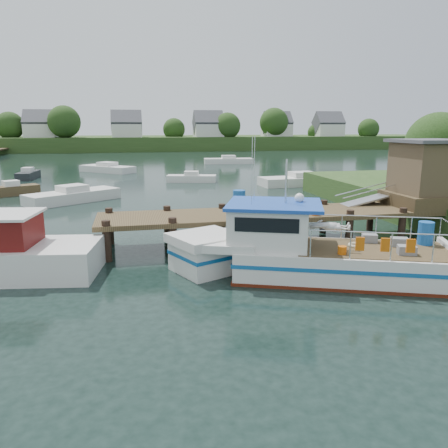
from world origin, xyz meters
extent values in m
plane|color=black|center=(0.00, 0.00, 0.00)|extent=(160.00, 160.00, 0.00)
cylinder|color=#332114|center=(14.00, 6.00, 1.52)|extent=(0.50, 0.50, 3.05)
sphere|color=#254217|center=(14.00, 6.00, 3.96)|extent=(3.90, 3.90, 3.90)
cube|color=#304C1F|center=(0.00, 84.00, 1.40)|extent=(140.00, 24.00, 3.00)
cylinder|color=#332114|center=(-28.00, 79.00, 2.10)|extent=(0.60, 0.60, 4.20)
sphere|color=#254217|center=(-28.00, 79.00, 5.21)|extent=(5.54, 5.54, 5.54)
cylinder|color=#332114|center=(-17.00, 75.00, 2.40)|extent=(0.60, 0.60, 4.80)
sphere|color=#254217|center=(-17.00, 75.00, 5.95)|extent=(6.34, 6.34, 6.34)
cylinder|color=#332114|center=(-6.00, 77.00, 1.50)|extent=(0.60, 0.60, 3.00)
sphere|color=#254217|center=(-6.00, 77.00, 3.72)|extent=(3.96, 3.96, 3.96)
cylinder|color=#332114|center=(5.00, 79.00, 1.80)|extent=(0.60, 0.60, 3.60)
sphere|color=#254217|center=(5.00, 79.00, 4.46)|extent=(4.75, 4.75, 4.75)
cylinder|color=#332114|center=(16.00, 75.00, 2.10)|extent=(0.60, 0.60, 4.20)
sphere|color=#254217|center=(16.00, 75.00, 5.21)|extent=(5.54, 5.54, 5.54)
cylinder|color=#332114|center=(27.00, 77.00, 2.40)|extent=(0.60, 0.60, 4.80)
sphere|color=#254217|center=(27.00, 77.00, 5.95)|extent=(6.34, 6.34, 6.34)
cylinder|color=#332114|center=(38.00, 79.00, 1.50)|extent=(0.60, 0.60, 3.00)
sphere|color=#254217|center=(38.00, 79.00, 3.72)|extent=(3.96, 3.96, 3.96)
cylinder|color=#332114|center=(49.00, 75.00, 1.80)|extent=(0.60, 0.60, 3.60)
sphere|color=#254217|center=(49.00, 75.00, 4.46)|extent=(4.75, 4.75, 4.75)
cube|color=silver|center=(-22.00, 78.00, 4.00)|extent=(6.00, 5.00, 3.00)
cube|color=#47474C|center=(-22.00, 78.00, 5.90)|extent=(6.20, 5.09, 5.09)
cube|color=silver|center=(-5.00, 77.00, 4.00)|extent=(6.00, 5.00, 3.00)
cube|color=#47474C|center=(-5.00, 77.00, 5.90)|extent=(6.20, 5.09, 5.09)
cube|color=silver|center=(12.00, 76.00, 4.00)|extent=(6.00, 5.00, 3.00)
cube|color=#47474C|center=(12.00, 76.00, 5.90)|extent=(6.20, 5.09, 5.09)
cube|color=silver|center=(28.00, 78.00, 4.00)|extent=(6.00, 5.00, 3.00)
cube|color=#47474C|center=(28.00, 78.00, 5.90)|extent=(6.20, 5.09, 5.09)
cube|color=silver|center=(40.00, 77.00, 4.00)|extent=(6.00, 5.00, 3.00)
cube|color=#47474C|center=(40.00, 77.00, 5.90)|extent=(6.20, 5.09, 5.09)
cube|color=#4A3A23|center=(2.00, 0.00, 1.30)|extent=(16.00, 3.00, 0.20)
cylinder|color=black|center=(-5.50, -1.30, 0.65)|extent=(0.32, 0.32, 1.90)
cylinder|color=black|center=(-5.50, 1.30, 0.65)|extent=(0.32, 0.32, 1.90)
cylinder|color=black|center=(-3.00, -1.30, 0.65)|extent=(0.32, 0.32, 1.90)
cylinder|color=black|center=(-3.00, 1.30, 0.65)|extent=(0.32, 0.32, 1.90)
cylinder|color=black|center=(-0.50, -1.30, 0.65)|extent=(0.32, 0.32, 1.90)
cylinder|color=black|center=(-0.50, 1.30, 0.65)|extent=(0.32, 0.32, 1.90)
cylinder|color=black|center=(2.00, -1.30, 0.65)|extent=(0.32, 0.32, 1.90)
cylinder|color=black|center=(2.00, 1.30, 0.65)|extent=(0.32, 0.32, 1.90)
cylinder|color=black|center=(4.50, -1.30, 0.65)|extent=(0.32, 0.32, 1.90)
cylinder|color=black|center=(4.50, 1.30, 0.65)|extent=(0.32, 0.32, 1.90)
cylinder|color=black|center=(7.00, -1.30, 0.65)|extent=(0.32, 0.32, 1.90)
cylinder|color=black|center=(7.00, 1.30, 0.65)|extent=(0.32, 0.32, 1.90)
cylinder|color=black|center=(9.50, 1.30, 0.65)|extent=(0.32, 0.32, 1.90)
cube|color=#4A3A23|center=(9.00, 0.00, 1.70)|extent=(3.20, 3.00, 0.60)
cube|color=brown|center=(9.00, 0.00, 3.10)|extent=(2.60, 2.60, 2.40)
cube|color=#47474C|center=(9.00, 0.00, 4.40)|extent=(3.00, 3.00, 0.15)
cube|color=#A5A8AD|center=(6.70, 0.90, 1.65)|extent=(3.34, 0.90, 0.79)
cylinder|color=silver|center=(6.70, 0.50, 2.15)|extent=(3.34, 0.05, 0.76)
cylinder|color=silver|center=(6.70, 1.30, 2.15)|extent=(3.34, 0.05, 0.76)
cube|color=slate|center=(1.00, -1.00, 1.56)|extent=(0.60, 0.40, 0.30)
cube|color=slate|center=(2.00, -0.80, 1.56)|extent=(0.60, 0.40, 0.30)
cylinder|color=#CD5B0C|center=(3.00, -1.10, 1.55)|extent=(0.30, 0.30, 0.28)
cylinder|color=#17509F|center=(0.20, 0.90, 1.84)|extent=(0.56, 0.56, 0.85)
cube|color=silver|center=(2.26, -4.84, 0.53)|extent=(7.42, 5.03, 1.06)
cube|color=silver|center=(-2.03, -3.20, 0.53)|extent=(2.58, 2.58, 1.06)
cube|color=silver|center=(-2.03, -3.20, 1.19)|extent=(2.86, 2.79, 0.32)
cube|color=silver|center=(-1.18, -3.53, 1.17)|extent=(2.65, 3.10, 0.28)
cube|color=#135697|center=(2.26, -4.84, 0.66)|extent=(7.51, 5.09, 0.13)
cube|color=#135697|center=(-2.03, -3.20, 0.66)|extent=(2.62, 2.62, 0.13)
cube|color=#561B0C|center=(2.26, -4.84, 0.05)|extent=(7.51, 5.08, 0.13)
cube|color=#4A3A23|center=(3.29, -5.23, 1.07)|extent=(5.52, 4.08, 0.04)
cube|color=silver|center=(0.03, -3.99, 1.74)|extent=(3.25, 3.15, 1.38)
cube|color=black|center=(-0.40, -5.11, 2.02)|extent=(1.90, 0.75, 0.46)
cube|color=black|center=(0.45, -2.87, 2.02)|extent=(1.90, 0.75, 0.46)
cube|color=black|center=(-1.18, -3.53, 2.02)|extent=(0.62, 1.56, 0.46)
cube|color=#1C48AD|center=(0.20, -4.05, 2.48)|extent=(3.87, 3.60, 0.11)
cylinder|color=silver|center=(0.54, -4.19, 3.26)|extent=(0.09, 0.09, 1.47)
cylinder|color=silver|center=(-0.65, -4.22, 3.63)|extent=(0.03, 0.03, 2.20)
cylinder|color=silver|center=(-0.33, -3.36, 3.63)|extent=(0.03, 0.03, 2.20)
sphere|color=silver|center=(1.10, -4.01, 2.66)|extent=(0.43, 0.43, 0.33)
cylinder|color=silver|center=(2.96, -6.46, 1.93)|extent=(4.30, 1.67, 0.04)
cylinder|color=silver|center=(3.87, -4.10, 1.93)|extent=(4.30, 1.67, 0.04)
cylinder|color=silver|center=(0.86, -5.66, 1.49)|extent=(0.05, 0.05, 0.87)
cylinder|color=silver|center=(1.76, -3.30, 1.49)|extent=(0.05, 0.05, 0.87)
cylinder|color=silver|center=(1.98, -6.09, 1.49)|extent=(0.05, 0.05, 0.87)
cylinder|color=silver|center=(2.88, -3.72, 1.49)|extent=(0.05, 0.05, 0.87)
cylinder|color=silver|center=(3.09, -6.51, 1.49)|extent=(0.05, 0.05, 0.87)
cylinder|color=silver|center=(4.00, -4.15, 1.49)|extent=(0.05, 0.05, 0.87)
cylinder|color=silver|center=(4.21, -6.94, 1.49)|extent=(0.05, 0.05, 0.87)
cylinder|color=silver|center=(5.11, -4.57, 1.49)|extent=(0.05, 0.05, 0.87)
cylinder|color=silver|center=(6.01, -4.91, 1.49)|extent=(0.05, 0.05, 0.87)
cube|color=slate|center=(3.95, -6.07, 1.22)|extent=(0.65, 0.54, 0.29)
cube|color=slate|center=(4.31, -5.13, 1.22)|extent=(0.65, 0.54, 0.29)
cube|color=slate|center=(3.58, -4.46, 1.22)|extent=(0.60, 0.51, 0.29)
cylinder|color=#17509F|center=(5.30, -5.11, 1.47)|extent=(0.66, 0.66, 0.81)
cylinder|color=#CD5B0C|center=(1.96, -5.61, 1.20)|extent=(0.36, 0.36, 0.28)
torus|color=#BFB28C|center=(2.84, -4.86, 1.12)|extent=(0.66, 0.66, 0.11)
cube|color=#CD5B0C|center=(2.23, -6.20, 1.56)|extent=(0.27, 0.18, 0.41)
cube|color=#CD5B0C|center=(2.91, -6.47, 1.56)|extent=(0.27, 0.18, 0.41)
cube|color=#CD5B0C|center=(3.60, -6.73, 1.56)|extent=(0.27, 0.18, 0.41)
imported|color=silver|center=(1.64, -4.90, 1.86)|extent=(0.57, 0.69, 1.62)
cube|color=#57100E|center=(-8.77, -2.27, 1.60)|extent=(2.26, 2.26, 1.05)
cube|color=silver|center=(-8.77, -2.27, 2.15)|extent=(2.51, 2.51, 0.09)
cube|color=#4A3A23|center=(-13.32, 17.15, 0.35)|extent=(3.97, 2.95, 0.70)
cube|color=silver|center=(-13.32, 17.15, 0.88)|extent=(1.37, 1.31, 0.45)
cube|color=silver|center=(8.82, 41.76, 0.36)|extent=(6.91, 2.97, 0.72)
cube|color=silver|center=(8.82, 41.76, 0.91)|extent=(2.04, 1.80, 0.46)
cube|color=silver|center=(-8.46, 13.17, 0.37)|extent=(6.32, 5.40, 0.73)
cube|color=silver|center=(-8.46, 13.17, 0.92)|extent=(2.30, 2.25, 0.47)
cube|color=silver|center=(0.98, 22.37, 0.32)|extent=(4.76, 2.59, 0.63)
cube|color=silver|center=(0.98, 22.37, 0.80)|extent=(1.49, 1.36, 0.41)
cube|color=silver|center=(10.15, 18.01, 0.37)|extent=(7.62, 3.07, 0.75)
cube|color=silver|center=(10.15, 18.01, 0.94)|extent=(2.21, 1.94, 0.48)
cube|color=silver|center=(-7.11, 33.19, 0.36)|extent=(6.42, 6.26, 0.72)
cube|color=silver|center=(-7.11, 33.19, 0.91)|extent=(2.46, 2.45, 0.46)
cube|color=black|center=(-14.45, 28.24, 0.35)|extent=(1.63, 4.13, 0.71)
cube|color=silver|center=(-14.45, 28.24, 0.89)|extent=(1.04, 1.19, 0.46)
camera|label=1|loc=(-4.47, -17.86, 5.04)|focal=35.00mm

